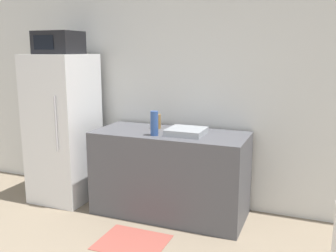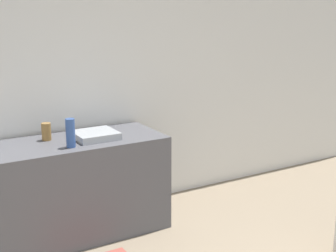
# 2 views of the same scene
# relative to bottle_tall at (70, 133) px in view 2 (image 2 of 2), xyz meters

# --- Properties ---
(wall_back) EXTENTS (8.00, 0.06, 2.60)m
(wall_back) POSITION_rel_bottle_tall_xyz_m (0.35, 0.59, 0.32)
(wall_back) COLOR silver
(wall_back) RESTS_ON ground_plane
(counter) EXTENTS (1.54, 0.67, 0.86)m
(counter) POSITION_rel_bottle_tall_xyz_m (0.09, 0.18, -0.55)
(counter) COLOR #4C4C51
(counter) RESTS_ON ground_plane
(sink_basin) EXTENTS (0.36, 0.34, 0.06)m
(sink_basin) POSITION_rel_bottle_tall_xyz_m (0.27, 0.15, -0.09)
(sink_basin) COLOR #9EA3A8
(sink_basin) RESTS_ON counter
(bottle_tall) EXTENTS (0.08, 0.08, 0.24)m
(bottle_tall) POSITION_rel_bottle_tall_xyz_m (0.00, 0.00, 0.00)
(bottle_tall) COLOR #2D4C8C
(bottle_tall) RESTS_ON counter
(bottle_short) EXTENTS (0.08, 0.08, 0.15)m
(bottle_short) POSITION_rel_bottle_tall_xyz_m (-0.11, 0.31, -0.04)
(bottle_short) COLOR olive
(bottle_short) RESTS_ON counter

